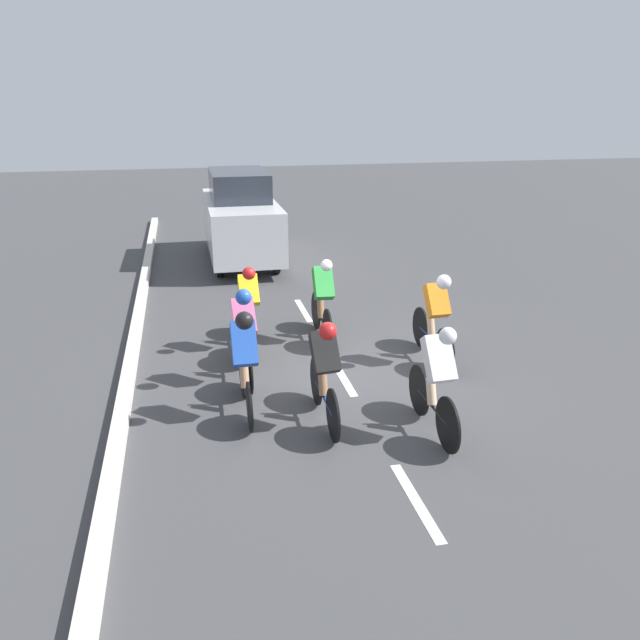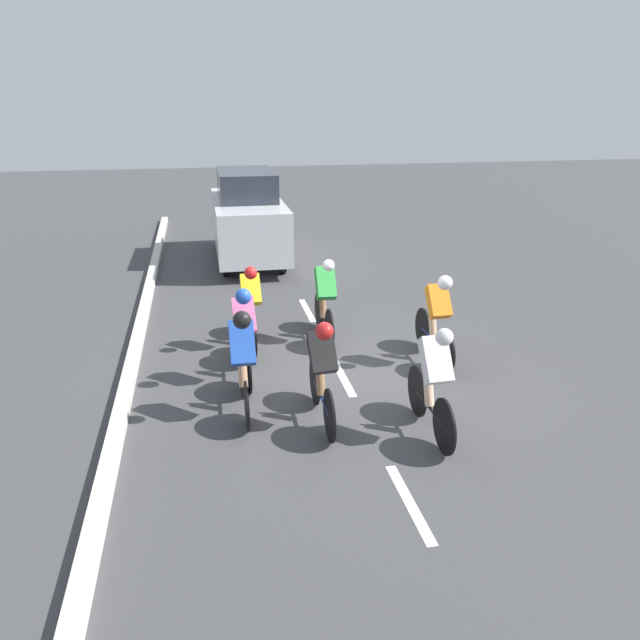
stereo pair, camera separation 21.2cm
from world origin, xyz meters
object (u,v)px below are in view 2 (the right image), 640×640
cyclist_yellow (251,304)px  cyclist_white (434,378)px  support_car (248,217)px  cyclist_green (325,297)px  cyclist_black (322,369)px  cyclist_orange (437,315)px  cyclist_blue (243,357)px  cyclist_pink (245,330)px

cyclist_yellow → cyclist_white: bearing=119.6°
cyclist_white → cyclist_yellow: size_ratio=0.98×
support_car → cyclist_green: bearing=98.0°
cyclist_black → cyclist_yellow: (0.66, -2.88, -0.03)m
cyclist_orange → support_car: bearing=-71.7°
cyclist_green → cyclist_orange: cyclist_green is taller
cyclist_blue → support_car: (-0.76, -8.40, 0.31)m
cyclist_blue → cyclist_orange: (-3.15, -1.18, -0.03)m
cyclist_white → cyclist_black: 1.41m
cyclist_blue → cyclist_orange: cyclist_blue is taller
cyclist_black → cyclist_yellow: size_ratio=1.00×
cyclist_green → cyclist_blue: bearing=57.1°
cyclist_blue → cyclist_white: (-2.27, 1.03, -0.03)m
cyclist_green → cyclist_orange: bearing=140.3°
cyclist_black → cyclist_yellow: bearing=-77.1°
cyclist_blue → cyclist_white: bearing=155.6°
cyclist_orange → cyclist_green: bearing=-39.7°
cyclist_white → support_car: (1.50, -9.43, 0.34)m
cyclist_pink → cyclist_orange: size_ratio=0.99×
cyclist_blue → cyclist_pink: bearing=-95.9°
cyclist_white → cyclist_black: bearing=-23.2°
cyclist_pink → cyclist_white: cyclist_white is taller
cyclist_white → support_car: 9.55m
cyclist_yellow → cyclist_orange: bearing=156.7°
cyclist_pink → cyclist_white: 3.01m
cyclist_pink → cyclist_white: size_ratio=1.03×
cyclist_pink → cyclist_yellow: 1.34m
cyclist_blue → cyclist_yellow: bearing=-97.5°
cyclist_blue → support_car: size_ratio=0.37×
cyclist_pink → cyclist_blue: size_ratio=1.04×
cyclist_green → cyclist_white: size_ratio=1.00×
cyclist_white → cyclist_pink: bearing=-44.3°
cyclist_white → cyclist_orange: 2.38m
cyclist_orange → cyclist_white: bearing=68.1°
cyclist_green → cyclist_pink: 2.04m
cyclist_white → cyclist_orange: cyclist_white is taller
support_car → cyclist_black: bearing=91.4°
cyclist_green → support_car: 6.00m
cyclist_black → cyclist_orange: bearing=-142.8°
cyclist_orange → support_car: size_ratio=0.39×
cyclist_pink → support_car: 7.36m
cyclist_pink → cyclist_blue: 1.08m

